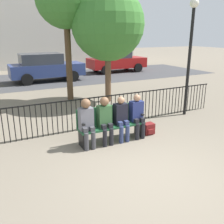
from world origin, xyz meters
TOP-DOWN VIEW (x-y plane):
  - ground_plane at (0.00, 0.00)m, footprint 80.00×80.00m
  - park_bench at (0.00, 1.87)m, footprint 1.78×0.45m
  - seated_person_0 at (-0.71, 1.74)m, footprint 0.34×0.39m
  - seated_person_1 at (-0.22, 1.74)m, footprint 0.34×0.39m
  - seated_person_2 at (0.25, 1.73)m, footprint 0.34×0.39m
  - seated_person_3 at (0.73, 1.73)m, footprint 0.34×0.39m
  - backpack at (1.14, 1.76)m, footprint 0.30×0.28m
  - fence_railing at (-0.02, 2.90)m, footprint 9.01×0.03m
  - tree_0 at (1.71, 5.50)m, footprint 2.83×2.83m
  - lamp_post at (3.30, 2.67)m, footprint 0.28×0.28m
  - street_surface at (0.00, 12.00)m, footprint 24.00×6.00m
  - parked_car_0 at (0.44, 11.30)m, footprint 4.20×1.94m
  - parked_car_2 at (5.87, 12.74)m, footprint 4.20×1.94m

SIDE VIEW (x-z plane):
  - ground_plane at x=0.00m, z-range 0.00..0.00m
  - street_surface at x=0.00m, z-range 0.00..0.01m
  - backpack at x=1.14m, z-range 0.00..0.31m
  - park_bench at x=0.00m, z-range 0.04..0.96m
  - fence_railing at x=-0.02m, z-range 0.08..1.03m
  - seated_person_2 at x=0.25m, z-range 0.07..1.25m
  - seated_person_3 at x=0.73m, z-range 0.06..1.25m
  - seated_person_1 at x=-0.22m, z-range 0.08..1.31m
  - seated_person_0 at x=-0.71m, z-range 0.08..1.32m
  - parked_car_0 at x=0.44m, z-range 0.03..1.65m
  - parked_car_2 at x=5.87m, z-range 0.03..1.65m
  - lamp_post at x=3.30m, z-range 0.60..4.34m
  - tree_0 at x=1.71m, z-range 0.81..5.29m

